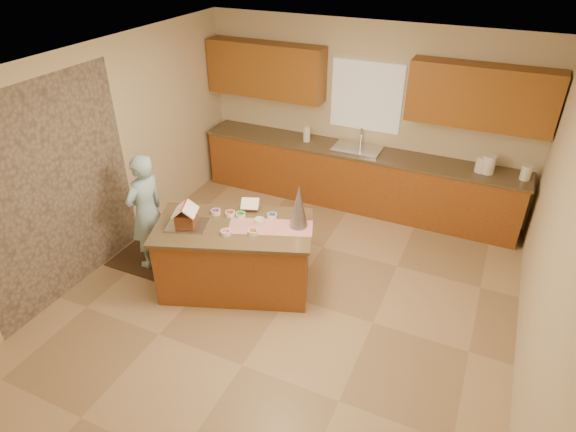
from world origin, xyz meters
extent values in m
plane|color=tan|center=(0.00, 0.00, 0.00)|extent=(5.50, 5.50, 0.00)
plane|color=silver|center=(0.00, 0.00, 2.70)|extent=(5.50, 5.50, 0.00)
plane|color=beige|center=(0.00, 2.75, 1.35)|extent=(5.50, 5.50, 0.00)
plane|color=beige|center=(0.00, -2.75, 1.35)|extent=(5.50, 5.50, 0.00)
plane|color=beige|center=(-2.50, 0.00, 1.35)|extent=(5.50, 5.50, 0.00)
plane|color=beige|center=(2.50, 0.00, 1.35)|extent=(5.50, 5.50, 0.00)
plane|color=gray|center=(-2.48, -0.80, 1.25)|extent=(0.00, 2.50, 2.50)
cube|color=white|center=(0.00, 2.72, 1.65)|extent=(1.05, 0.03, 1.00)
cube|color=brown|center=(0.00, 2.45, 0.44)|extent=(4.80, 0.60, 0.88)
cube|color=brown|center=(0.00, 2.45, 0.90)|extent=(4.85, 0.63, 0.04)
cube|color=#985720|center=(-1.55, 2.57, 1.90)|extent=(1.85, 0.35, 0.80)
cube|color=#985720|center=(1.55, 2.57, 1.90)|extent=(1.85, 0.35, 0.80)
cube|color=silver|center=(0.00, 2.45, 0.89)|extent=(0.70, 0.45, 0.12)
cylinder|color=silver|center=(0.00, 2.63, 1.06)|extent=(0.03, 0.03, 0.28)
cube|color=brown|center=(-0.67, -0.06, 0.42)|extent=(1.90, 1.39, 0.83)
cube|color=brown|center=(-0.67, -0.06, 0.85)|extent=(1.99, 1.48, 0.04)
cube|color=#A50B1A|center=(-0.26, 0.08, 0.88)|extent=(1.01, 0.65, 0.01)
cube|color=silver|center=(-1.14, -0.29, 0.88)|extent=(0.52, 0.45, 0.02)
cube|color=white|center=(-0.66, 0.33, 0.96)|extent=(0.25, 0.22, 0.09)
cone|color=#9E9DA9|center=(0.01, 0.24, 1.13)|extent=(0.27, 0.27, 0.52)
cube|color=black|center=(-1.94, -0.09, 0.01)|extent=(1.03, 0.67, 0.01)
imported|color=#99C5DA|center=(-1.89, -0.09, 0.77)|extent=(0.44, 0.60, 1.52)
cylinder|color=white|center=(1.74, 2.45, 1.03)|extent=(0.16, 0.16, 0.22)
cylinder|color=white|center=(1.83, 2.45, 1.05)|extent=(0.18, 0.18, 0.25)
cylinder|color=white|center=(2.30, 2.45, 1.02)|extent=(0.14, 0.14, 0.20)
cylinder|color=white|center=(-0.81, 2.45, 1.04)|extent=(0.11, 0.11, 0.23)
cube|color=brown|center=(-1.14, -0.29, 0.97)|extent=(0.27, 0.29, 0.15)
cube|color=white|center=(-1.20, -0.31, 1.10)|extent=(0.22, 0.30, 0.12)
cube|color=white|center=(-1.08, -0.26, 1.10)|extent=(0.22, 0.30, 0.12)
cylinder|color=red|center=(-1.14, -0.29, 1.15)|extent=(0.11, 0.26, 0.02)
cylinder|color=purple|center=(-0.98, 0.08, 0.90)|extent=(0.11, 0.11, 0.05)
cylinder|color=pink|center=(-0.65, -0.25, 0.90)|extent=(0.11, 0.11, 0.05)
cylinder|color=green|center=(-0.68, 0.14, 0.90)|extent=(0.11, 0.11, 0.05)
cylinder|color=white|center=(-0.42, 0.12, 0.90)|extent=(0.11, 0.11, 0.05)
cylinder|color=orange|center=(-0.38, -0.12, 0.90)|extent=(0.11, 0.11, 0.05)
cylinder|color=orange|center=(-0.81, 0.11, 0.90)|extent=(0.11, 0.11, 0.05)
cylinder|color=#3065B7|center=(-0.34, 0.27, 0.90)|extent=(0.11, 0.11, 0.05)
camera|label=1|loc=(1.83, -4.03, 3.86)|focal=30.32mm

